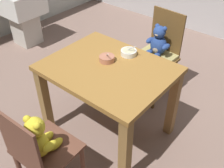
# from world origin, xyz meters

# --- Properties ---
(ground_plane) EXTENTS (5.20, 5.20, 0.04)m
(ground_plane) POSITION_xyz_m (0.00, 0.00, -0.02)
(ground_plane) COLOR #7E645A
(dining_table) EXTENTS (1.02, 0.81, 0.73)m
(dining_table) POSITION_xyz_m (0.00, 0.00, 0.60)
(dining_table) COLOR olive
(dining_table) RESTS_ON ground_plane
(teddy_chair_near_front) EXTENTS (0.42, 0.39, 0.86)m
(teddy_chair_near_front) POSITION_xyz_m (0.06, -0.78, 0.53)
(teddy_chair_near_front) COLOR brown
(teddy_chair_near_front) RESTS_ON ground_plane
(teddy_chair_far_center) EXTENTS (0.43, 0.44, 0.92)m
(teddy_chair_far_center) POSITION_xyz_m (0.00, 0.77, 0.53)
(teddy_chair_far_center) COLOR brown
(teddy_chair_far_center) RESTS_ON ground_plane
(porridge_bowl_white_far_center) EXTENTS (0.15, 0.14, 0.11)m
(porridge_bowl_white_far_center) POSITION_xyz_m (0.02, 0.26, 0.76)
(porridge_bowl_white_far_center) COLOR silver
(porridge_bowl_white_far_center) RESTS_ON dining_table
(porridge_bowl_terracotta_center) EXTENTS (0.13, 0.13, 0.11)m
(porridge_bowl_terracotta_center) POSITION_xyz_m (-0.06, 0.06, 0.76)
(porridge_bowl_terracotta_center) COLOR #B06D53
(porridge_bowl_terracotta_center) RESTS_ON dining_table
(sink_basin) EXTENTS (0.53, 0.50, 0.75)m
(sink_basin) POSITION_xyz_m (-2.05, 0.58, 0.49)
(sink_basin) COLOR #B7B2A8
(sink_basin) RESTS_ON ground_plane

